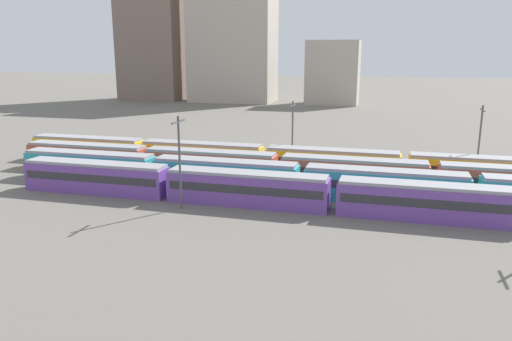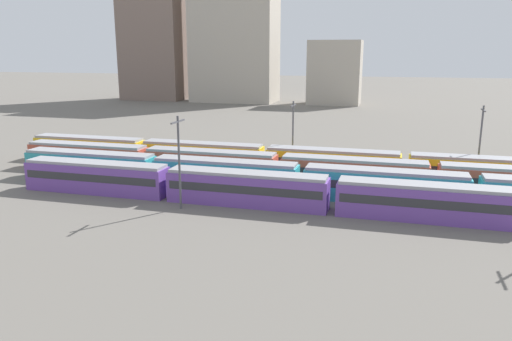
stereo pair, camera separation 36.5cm
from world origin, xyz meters
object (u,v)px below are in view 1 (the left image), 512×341
Objects in this scene: train_track_2 at (353,173)px; train_track_1 at (301,180)px; catenary_pole_0 at (180,158)px; catenary_pole_3 at (292,132)px; train_track_3 at (404,167)px; train_track_0 at (247,188)px; catenary_pole_1 at (480,139)px.

train_track_1 is at bearing -136.99° from train_track_2.
catenary_pole_0 reaches higher than catenary_pole_3.
catenary_pole_3 is (7.80, 21.90, -0.15)m from catenary_pole_0.
train_track_3 is at bearing 40.01° from train_track_2.
train_track_2 is at bearing 44.22° from train_track_0.
train_track_1 is 15.70m from train_track_3.
train_track_1 is at bearing -138.53° from train_track_3.
catenary_pole_1 reaches higher than train_track_2.
train_track_1 is at bearing 35.89° from catenary_pole_0.
catenary_pole_1 is at bearing 33.87° from catenary_pole_0.
catenary_pole_0 is at bearing -141.64° from train_track_2.
train_track_3 is (11.77, 10.40, 0.00)m from train_track_1.
train_track_0 is 14.91m from train_track_2.
train_track_0 and train_track_3 have the same top height.
train_track_2 is at bearing -139.99° from train_track_3.
catenary_pole_3 is (-3.83, 13.49, 3.53)m from train_track_1.
train_track_0 is 5.66× the size of catenary_pole_1.
train_track_0 and train_track_1 have the same top height.
catenary_pole_3 is at bearing 168.80° from train_track_3.
catenary_pole_3 reaches higher than train_track_2.
catenary_pole_1 reaches higher than train_track_1.
catenary_pole_0 is (-23.39, -18.81, 3.68)m from train_track_3.
train_track_0 is 0.50× the size of train_track_3.
catenary_pole_1 is 24.82m from catenary_pole_3.
train_track_1 is 7.64× the size of catenary_pole_3.
catenary_pole_0 is at bearing -146.13° from catenary_pole_1.
catenary_pole_3 is (-15.59, 3.09, 3.53)m from train_track_3.
train_track_2 is 0.83× the size of train_track_3.
train_track_1 is 25.21m from catenary_pole_1.
train_track_0 is at bearing -144.41° from catenary_pole_1.
catenary_pole_1 reaches higher than catenary_pole_3.
train_track_0 is at bearing -134.52° from train_track_1.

